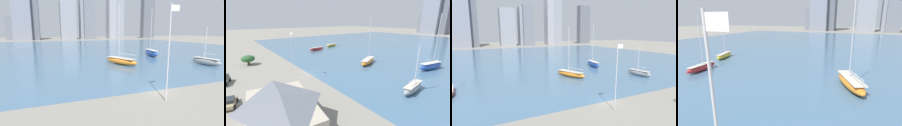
% 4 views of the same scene
% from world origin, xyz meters
% --- Properties ---
extents(ground_plane, '(500.00, 500.00, 0.00)m').
position_xyz_m(ground_plane, '(0.00, 0.00, 0.00)').
color(ground_plane, gray).
extents(harbor_water, '(180.00, 140.00, 0.00)m').
position_xyz_m(harbor_water, '(0.00, 70.00, 0.00)').
color(harbor_water, '#476B89').
rests_on(harbor_water, ground_plane).
extents(boat_shed, '(13.93, 10.00, 5.13)m').
position_xyz_m(boat_shed, '(17.73, -12.94, 2.56)').
color(boat_shed, '#B2A893').
rests_on(boat_shed, ground_plane).
extents(flag_pole, '(1.24, 0.14, 11.78)m').
position_xyz_m(flag_pole, '(-1.14, -3.87, 6.38)').
color(flag_pole, silver).
rests_on(flag_pole, ground_plane).
extents(yard_shrub, '(4.16, 4.16, 3.28)m').
position_xyz_m(yard_shrub, '(-20.13, -12.17, 2.11)').
color(yard_shrub, '#4C3823').
rests_on(yard_shrub, ground_plane).
extents(sailboat_gray, '(2.76, 8.15, 9.82)m').
position_xyz_m(sailboat_gray, '(23.51, 12.22, 0.98)').
color(sailboat_gray, gray).
rests_on(sailboat_gray, harbor_water).
extents(sailboat_red, '(2.43, 8.31, 12.02)m').
position_xyz_m(sailboat_red, '(-28.35, 18.71, 0.86)').
color(sailboat_red, '#B72828').
rests_on(sailboat_red, harbor_water).
extents(sailboat_orange, '(6.58, 10.65, 15.50)m').
position_xyz_m(sailboat_orange, '(3.37, 20.89, 0.97)').
color(sailboat_orange, orange).
rests_on(sailboat_orange, harbor_water).
extents(sailboat_blue, '(3.96, 10.00, 16.43)m').
position_xyz_m(sailboat_blue, '(19.39, 31.40, 1.21)').
color(sailboat_blue, '#284CA8').
rests_on(sailboat_blue, harbor_water).
extents(sailboat_yellow, '(4.28, 8.92, 11.74)m').
position_xyz_m(sailboat_yellow, '(-33.13, 31.14, 0.83)').
color(sailboat_yellow, yellow).
rests_on(sailboat_yellow, harbor_water).
extents(parked_sedan_tan, '(4.64, 2.91, 1.50)m').
position_xyz_m(parked_sedan_tan, '(6.71, -18.79, 0.78)').
color(parked_sedan_tan, tan).
rests_on(parked_sedan_tan, ground_plane).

